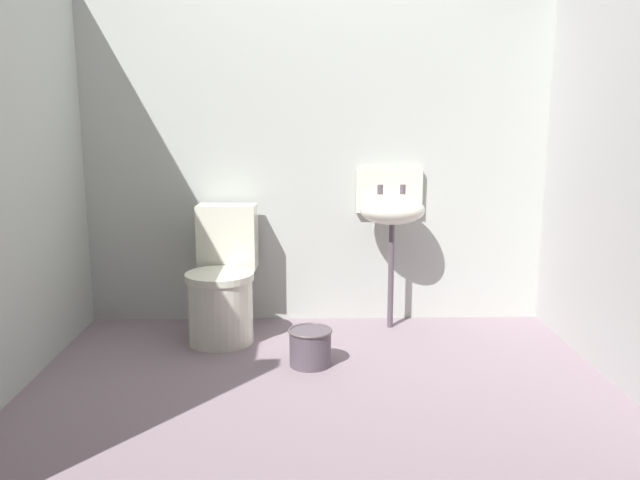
# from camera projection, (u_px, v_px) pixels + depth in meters

# --- Properties ---
(ground_plane) EXTENTS (3.33, 2.78, 0.08)m
(ground_plane) POSITION_uv_depth(u_px,v_px,m) (322.00, 402.00, 3.08)
(ground_plane) COLOR gray
(wall_back) EXTENTS (3.33, 0.10, 2.14)m
(wall_back) POSITION_uv_depth(u_px,v_px,m) (316.00, 156.00, 4.09)
(wall_back) COLOR #B5BAB3
(wall_back) RESTS_ON ground
(toilet_near_wall) EXTENTS (0.42, 0.61, 0.78)m
(toilet_near_wall) POSITION_uv_depth(u_px,v_px,m) (223.00, 286.00, 3.82)
(toilet_near_wall) COLOR silver
(toilet_near_wall) RESTS_ON ground
(sink) EXTENTS (0.42, 0.35, 0.99)m
(sink) POSITION_uv_depth(u_px,v_px,m) (392.00, 209.00, 3.95)
(sink) COLOR #544852
(sink) RESTS_ON ground
(bucket) EXTENTS (0.24, 0.24, 0.20)m
(bucket) POSITION_uv_depth(u_px,v_px,m) (310.00, 346.00, 3.42)
(bucket) COLOR #544852
(bucket) RESTS_ON ground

